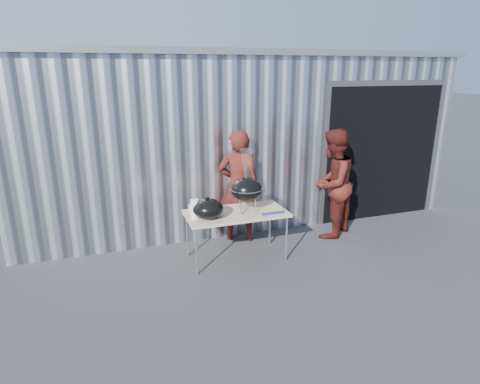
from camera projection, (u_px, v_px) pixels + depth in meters
name	position (u px, v px, depth m)	size (l,w,h in m)	color
ground	(249.00, 286.00, 5.38)	(80.00, 80.00, 0.00)	#2C2C2F
building	(218.00, 125.00, 9.36)	(8.20, 6.20, 3.10)	silver
folding_table	(236.00, 215.00, 5.97)	(1.50, 0.75, 0.75)	tan
kettle_grill	(246.00, 185.00, 5.86)	(0.48, 0.48, 0.95)	black
grill_lid	(208.00, 209.00, 5.68)	(0.44, 0.44, 0.32)	black
paper_towels	(195.00, 209.00, 5.67)	(0.12, 0.12, 0.28)	white
white_tub	(196.00, 208.00, 5.99)	(0.20, 0.15, 0.10)	white
foil_box	(273.00, 212.00, 5.88)	(0.32, 0.05, 0.06)	#1A22AC
person_cook	(239.00, 186.00, 6.61)	(0.68, 0.45, 1.87)	#471611
person_bystander	(332.00, 184.00, 6.78)	(0.90, 0.70, 1.86)	#471611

